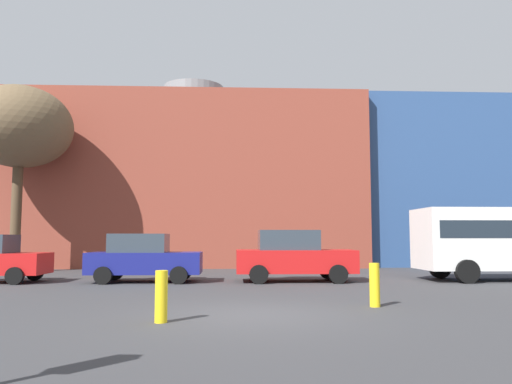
{
  "coord_description": "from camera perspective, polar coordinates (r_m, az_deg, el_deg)",
  "views": [
    {
      "loc": [
        -0.4,
        -10.67,
        1.61
      ],
      "look_at": [
        0.5,
        9.31,
        3.45
      ],
      "focal_mm": 34.95,
      "sensor_mm": 36.0,
      "label": 1
    }
  ],
  "objects": [
    {
      "name": "bollard_yellow_1",
      "position": [
        9.9,
        -10.79,
        -11.66
      ],
      "size": [
        0.24,
        0.24,
        0.99
      ],
      "primitive_type": "cylinder",
      "color": "yellow",
      "rests_on": "ground_plane"
    },
    {
      "name": "bare_tree_0",
      "position": [
        26.5,
        -25.41,
        6.65
      ],
      "size": [
        4.89,
        4.89,
        8.86
      ],
      "color": "brown",
      "rests_on": "ground_plane"
    },
    {
      "name": "parked_car_1",
      "position": [
        18.86,
        -12.71,
        -7.37
      ],
      "size": [
        4.06,
        1.99,
        1.76
      ],
      "color": "navy",
      "rests_on": "ground_plane"
    },
    {
      "name": "parked_car_2",
      "position": [
        18.71,
        4.29,
        -7.3
      ],
      "size": [
        4.37,
        2.14,
        1.89
      ],
      "color": "red",
      "rests_on": "ground_plane"
    },
    {
      "name": "white_bus",
      "position": [
        21.4,
        26.88,
        -4.67
      ],
      "size": [
        6.8,
        2.62,
        2.72
      ],
      "color": "white",
      "rests_on": "ground_plane"
    },
    {
      "name": "bollard_yellow_0",
      "position": [
        12.22,
        13.42,
        -10.3
      ],
      "size": [
        0.24,
        0.24,
        1.02
      ],
      "primitive_type": "cylinder",
      "color": "yellow",
      "rests_on": "ground_plane"
    },
    {
      "name": "ground_plane",
      "position": [
        10.8,
        -0.45,
        -13.84
      ],
      "size": [
        200.0,
        200.0,
        0.0
      ],
      "primitive_type": "plane",
      "color": "#38383A"
    },
    {
      "name": "building_backdrop",
      "position": [
        33.14,
        -7.26,
        0.49
      ],
      "size": [
        39.4,
        13.39,
        11.68
      ],
      "color": "brown",
      "rests_on": "ground_plane"
    }
  ]
}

